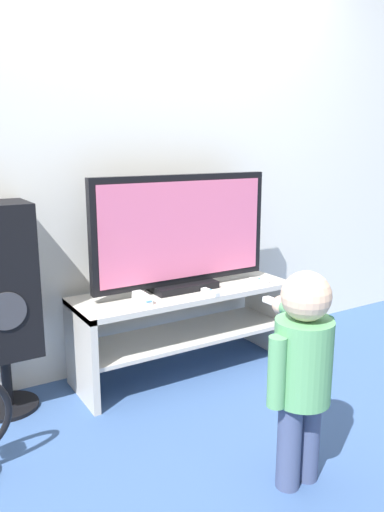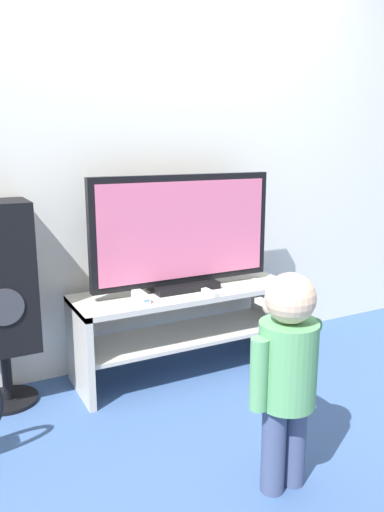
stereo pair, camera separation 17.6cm
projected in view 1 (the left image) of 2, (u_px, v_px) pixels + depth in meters
name	position (u px, v px, depth m)	size (l,w,h in m)	color
ground_plane	(204.00, 385.00, 2.76)	(16.00, 16.00, 0.00)	#38568C
wall_back	(158.00, 145.00, 2.90)	(10.00, 0.06, 2.60)	silver
tv_stand	(184.00, 317.00, 2.87)	(1.28, 0.42, 0.49)	beige
television	(182.00, 234.00, 2.78)	(1.08, 0.20, 0.65)	black
game_console	(142.00, 298.00, 2.61)	(0.05, 0.16, 0.04)	white
remote_primary	(259.00, 281.00, 2.97)	(0.08, 0.13, 0.03)	white
remote_secondary	(210.00, 292.00, 2.75)	(0.04, 0.13, 0.03)	white
child	(301.00, 362.00, 1.87)	(0.33, 0.48, 0.86)	#3F4C72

